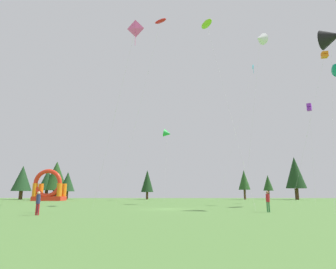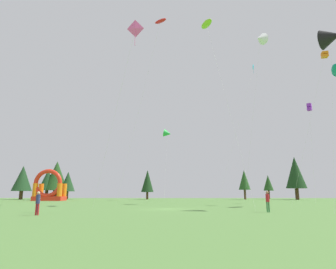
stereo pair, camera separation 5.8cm
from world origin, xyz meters
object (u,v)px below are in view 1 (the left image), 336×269
kite_cyan_diamond (253,70)px  inflatable_orange_dome (49,190)px  kite_red_parafoil (160,22)px  kite_white_delta (260,39)px  kite_purple_box (309,107)px  person_far_side (38,201)px  kite_pink_diamond (135,30)px  kite_teal_parafoil (336,71)px  kite_lime_parafoil (207,24)px  person_midfield (39,202)px  kite_black_delta (331,37)px  kite_orange_box (325,55)px  person_left_edge (268,200)px  kite_green_delta (167,133)px

kite_cyan_diamond → inflatable_orange_dome: kite_cyan_diamond is taller
kite_red_parafoil → kite_white_delta: size_ratio=1.04×
kite_purple_box → person_far_side: bearing=-145.5°
kite_pink_diamond → inflatable_orange_dome: 44.42m
kite_teal_parafoil → inflatable_orange_dome: bearing=150.3°
kite_cyan_diamond → kite_purple_box: bearing=-51.3°
kite_lime_parafoil → person_midfield: size_ratio=16.28×
kite_pink_diamond → kite_white_delta: size_ratio=0.69×
kite_black_delta → kite_teal_parafoil: bearing=58.0°
person_midfield → kite_orange_box: bearing=114.4°
inflatable_orange_dome → kite_purple_box: bearing=-18.9°
kite_black_delta → person_midfield: (-28.32, -2.37, -16.77)m
kite_orange_box → kite_red_parafoil: (-23.87, 1.23, 6.29)m
person_midfield → kite_pink_diamond: bearing=101.1°
kite_cyan_diamond → person_far_side: kite_cyan_diamond is taller
kite_cyan_diamond → kite_white_delta: size_ratio=0.98×
kite_pink_diamond → kite_orange_box: size_ratio=0.86×
kite_red_parafoil → person_left_edge: 31.46m
kite_green_delta → kite_teal_parafoil: size_ratio=0.87×
kite_green_delta → kite_lime_parafoil: bearing=-77.2°
kite_orange_box → kite_red_parafoil: 24.71m
kite_red_parafoil → kite_black_delta: bearing=-33.6°
kite_black_delta → kite_lime_parafoil: kite_lime_parafoil is taller
kite_green_delta → kite_red_parafoil: (-0.88, -22.81, 12.92)m
inflatable_orange_dome → kite_cyan_diamond: bearing=-11.6°
kite_teal_parafoil → kite_red_parafoil: (-22.88, 5.11, 10.37)m
kite_pink_diamond → kite_black_delta: size_ratio=0.99×
kite_lime_parafoil → kite_white_delta: 10.44m
kite_pink_diamond → kite_white_delta: kite_white_delta is taller
kite_purple_box → kite_black_delta: bearing=-108.1°
kite_cyan_diamond → inflatable_orange_dome: (-41.99, 8.60, -23.07)m
kite_black_delta → person_far_side: (-27.15, -5.08, -16.64)m
person_midfield → kite_black_delta: bearing=97.6°
kite_purple_box → person_far_side: kite_purple_box is taller
kite_pink_diamond → kite_orange_box: kite_orange_box is taller
person_left_edge → person_far_side: bearing=-178.6°
kite_lime_parafoil → kite_purple_box: size_ratio=1.62×
kite_green_delta → kite_red_parafoil: 26.23m
kite_teal_parafoil → person_far_side: kite_teal_parafoil is taller
kite_black_delta → person_far_side: size_ratio=10.51×
kite_pink_diamond → kite_white_delta: (17.98, 15.59, 7.88)m
kite_green_delta → kite_purple_box: 29.15m
kite_red_parafoil → kite_green_delta: bearing=87.8°
kite_cyan_diamond → kite_pink_diamond: size_ratio=1.42×
kite_purple_box → person_left_edge: (-14.00, -19.00, -14.21)m
kite_pink_diamond → kite_orange_box: 28.89m
kite_cyan_diamond → kite_orange_box: 16.15m
kite_white_delta → person_midfield: kite_white_delta is taller
kite_cyan_diamond → kite_black_delta: bearing=-88.6°
kite_teal_parafoil → kite_pink_diamond: kite_pink_diamond is taller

